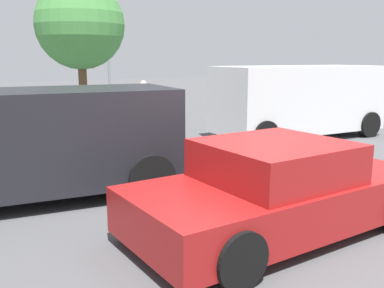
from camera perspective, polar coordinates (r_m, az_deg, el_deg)
ground_plane at (r=6.26m, az=9.44°, el=-10.83°), size 80.00×80.00×0.00m
sedan_foreground at (r=5.98m, az=11.28°, el=-6.04°), size 4.31×2.14×1.26m
dog at (r=8.79m, az=5.43°, el=-2.44°), size 0.60×0.39×0.42m
van_white at (r=13.22m, az=13.77°, el=5.79°), size 5.32×2.89×2.11m
suv_dark at (r=7.58m, az=-21.52°, el=0.41°), size 5.28×2.97×1.84m
pedestrian at (r=14.55m, az=-6.38°, el=5.77°), size 0.32×0.56×1.61m
light_post_near at (r=26.54m, az=-11.15°, el=16.03°), size 0.44×0.44×6.86m
tree_back_left at (r=21.64m, az=-14.57°, el=14.97°), size 4.16×4.16×5.94m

